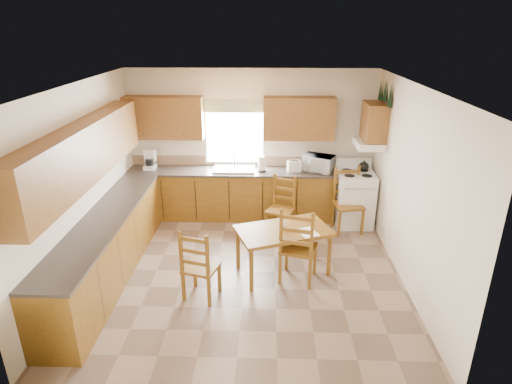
{
  "coord_description": "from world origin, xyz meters",
  "views": [
    {
      "loc": [
        0.31,
        -5.45,
        3.43
      ],
      "look_at": [
        0.15,
        0.3,
        1.15
      ],
      "focal_mm": 30.0,
      "sensor_mm": 36.0,
      "label": 1
    }
  ],
  "objects_px": {
    "chair_far_left": "(280,207)",
    "stove": "(354,199)",
    "chair_near_left": "(201,263)",
    "chair_near_right": "(299,244)",
    "dining_table": "(283,251)",
    "chair_far_right": "(349,201)",
    "microwave": "(318,163)"
  },
  "relations": [
    {
      "from": "microwave",
      "to": "chair_far_left",
      "type": "height_order",
      "value": "microwave"
    },
    {
      "from": "dining_table",
      "to": "chair_near_right",
      "type": "distance_m",
      "value": 0.36
    },
    {
      "from": "stove",
      "to": "microwave",
      "type": "xyz_separation_m",
      "value": [
        -0.65,
        0.25,
        0.59
      ]
    },
    {
      "from": "stove",
      "to": "chair_far_left",
      "type": "relative_size",
      "value": 0.94
    },
    {
      "from": "chair_near_right",
      "to": "chair_far_left",
      "type": "distance_m",
      "value": 1.45
    },
    {
      "from": "chair_far_right",
      "to": "dining_table",
      "type": "bearing_deg",
      "value": -139.0
    },
    {
      "from": "chair_far_left",
      "to": "stove",
      "type": "bearing_deg",
      "value": 41.48
    },
    {
      "from": "chair_far_left",
      "to": "chair_far_right",
      "type": "height_order",
      "value": "chair_far_right"
    },
    {
      "from": "chair_far_left",
      "to": "chair_near_left",
      "type": "bearing_deg",
      "value": -96.92
    },
    {
      "from": "stove",
      "to": "dining_table",
      "type": "distance_m",
      "value": 2.15
    },
    {
      "from": "chair_far_right",
      "to": "microwave",
      "type": "bearing_deg",
      "value": 122.99
    },
    {
      "from": "chair_near_left",
      "to": "chair_far_left",
      "type": "xyz_separation_m",
      "value": [
        1.09,
        1.87,
        -0.0
      ]
    },
    {
      "from": "chair_far_right",
      "to": "stove",
      "type": "bearing_deg",
      "value": 53.57
    },
    {
      "from": "chair_near_right",
      "to": "chair_far_right",
      "type": "xyz_separation_m",
      "value": [
        0.96,
        1.57,
        -0.01
      ]
    },
    {
      "from": "dining_table",
      "to": "chair_far_right",
      "type": "xyz_separation_m",
      "value": [
        1.17,
        1.38,
        0.21
      ]
    },
    {
      "from": "microwave",
      "to": "chair_near_left",
      "type": "relative_size",
      "value": 0.48
    },
    {
      "from": "chair_far_left",
      "to": "chair_far_right",
      "type": "bearing_deg",
      "value": 30.18
    },
    {
      "from": "dining_table",
      "to": "chair_near_right",
      "type": "bearing_deg",
      "value": -63.12
    },
    {
      "from": "dining_table",
      "to": "chair_far_left",
      "type": "xyz_separation_m",
      "value": [
        -0.01,
        1.24,
        0.16
      ]
    },
    {
      "from": "stove",
      "to": "chair_far_right",
      "type": "distance_m",
      "value": 0.35
    },
    {
      "from": "chair_near_left",
      "to": "chair_near_right",
      "type": "bearing_deg",
      "value": -144.57
    },
    {
      "from": "chair_near_left",
      "to": "chair_far_left",
      "type": "bearing_deg",
      "value": -103.48
    },
    {
      "from": "chair_far_left",
      "to": "dining_table",
      "type": "bearing_deg",
      "value": -66.25
    },
    {
      "from": "chair_near_left",
      "to": "chair_far_right",
      "type": "xyz_separation_m",
      "value": [
        2.27,
        2.02,
        0.05
      ]
    },
    {
      "from": "stove",
      "to": "chair_near_left",
      "type": "bearing_deg",
      "value": -135.48
    },
    {
      "from": "microwave",
      "to": "dining_table",
      "type": "xyz_separation_m",
      "value": [
        -0.68,
        -1.93,
        -0.72
      ]
    },
    {
      "from": "chair_near_right",
      "to": "chair_far_left",
      "type": "bearing_deg",
      "value": -65.61
    },
    {
      "from": "chair_far_right",
      "to": "chair_near_right",
      "type": "bearing_deg",
      "value": -130.22
    },
    {
      "from": "stove",
      "to": "chair_near_left",
      "type": "height_order",
      "value": "chair_near_left"
    },
    {
      "from": "stove",
      "to": "chair_far_left",
      "type": "bearing_deg",
      "value": -160.86
    },
    {
      "from": "chair_near_left",
      "to": "chair_near_right",
      "type": "xyz_separation_m",
      "value": [
        1.31,
        0.44,
        0.06
      ]
    },
    {
      "from": "stove",
      "to": "microwave",
      "type": "height_order",
      "value": "microwave"
    }
  ]
}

